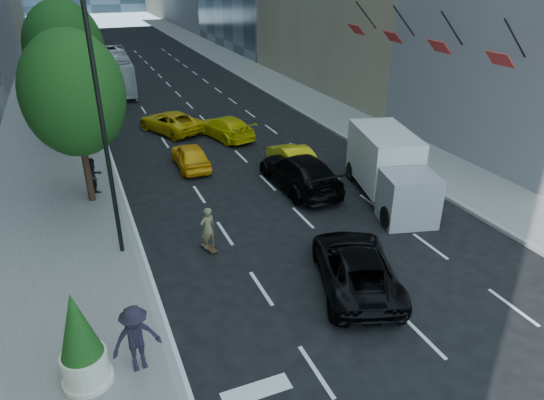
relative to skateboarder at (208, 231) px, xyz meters
name	(u,v)px	position (x,y,z in m)	size (l,w,h in m)	color
ground	(327,272)	(3.44, -3.00, -0.84)	(160.00, 160.00, 0.00)	black
sidewalk_left	(49,99)	(-5.56, 27.00, -0.76)	(6.00, 120.00, 0.15)	slate
sidewalk_right	(268,80)	(13.44, 27.00, -0.76)	(4.00, 120.00, 0.15)	slate
lamp_near	(104,100)	(-2.89, 1.00, 4.97)	(2.13, 0.22, 10.00)	black
lamp_far	(77,34)	(-2.89, 19.00, 4.97)	(2.13, 0.22, 10.00)	black
tree_near	(73,94)	(-3.76, 6.00, 4.13)	(4.20, 4.20, 7.46)	black
tree_mid	(65,50)	(-3.76, 16.00, 4.48)	(4.50, 4.50, 7.99)	black
tree_far	(62,36)	(-3.76, 29.00, 3.79)	(3.90, 3.90, 6.92)	black
traffic_signal	(70,29)	(-2.96, 37.00, 3.40)	(2.48, 0.53, 5.20)	black
facade_flags	(417,38)	(14.08, 7.00, 5.35)	(1.85, 13.30, 2.05)	black
skateboarder	(208,231)	(0.00, 0.00, 0.00)	(0.61, 0.40, 1.68)	brown
black_sedan_lincoln	(356,266)	(3.94, -4.00, -0.12)	(2.38, 5.17, 1.44)	black
black_sedan_mercedes	(300,172)	(5.64, 3.88, -0.01)	(2.31, 5.68, 1.65)	black
taxi_a	(190,156)	(1.44, 8.50, -0.18)	(1.54, 3.84, 1.31)	#FFB10D
taxi_b	(293,158)	(6.25, 6.00, -0.16)	(1.44, 4.14, 1.37)	yellow
taxi_c	(170,122)	(1.75, 15.00, -0.17)	(2.23, 4.83, 1.34)	gold
taxi_d	(225,127)	(4.64, 12.50, -0.16)	(1.89, 4.66, 1.35)	#D7C50B
city_bus	(114,70)	(-0.11, 29.00, 0.74)	(2.65, 11.31, 3.15)	silver
box_truck	(389,168)	(8.86, 1.27, 0.67)	(3.69, 6.55, 2.96)	silver
pedestrian_a	(94,177)	(-3.53, 6.54, 0.20)	(0.86, 0.67, 1.78)	black
pedestrian_b	(70,128)	(-4.27, 15.00, 0.17)	(1.01, 0.42, 1.72)	black
pedestrian_c	(136,339)	(-3.36, -5.21, 0.28)	(1.26, 0.72, 1.95)	black
planter_shrub	(80,341)	(-4.67, -5.17, 0.61)	(1.14, 1.14, 2.74)	#EDE1C5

